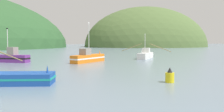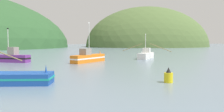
{
  "view_description": "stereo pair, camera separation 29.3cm",
  "coord_description": "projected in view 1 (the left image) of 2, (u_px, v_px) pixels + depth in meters",
  "views": [
    {
      "loc": [
        -14.04,
        -2.81,
        3.79
      ],
      "look_at": [
        -2.99,
        32.44,
        1.4
      ],
      "focal_mm": 36.41,
      "sensor_mm": 36.0,
      "label": 1
    },
    {
      "loc": [
        -13.76,
        -2.89,
        3.79
      ],
      "look_at": [
        -2.99,
        32.44,
        1.4
      ],
      "focal_mm": 36.41,
      "sensor_mm": 36.0,
      "label": 2
    }
  ],
  "objects": [
    {
      "name": "hill_far_center",
      "position": [
        146.0,
        47.0,
        163.69
      ],
      "size": [
        89.18,
        71.35,
        56.48
      ],
      "primitive_type": "ellipsoid",
      "color": "#516B38",
      "rests_on": "ground"
    },
    {
      "name": "fishing_boat_orange",
      "position": [
        88.0,
        58.0,
        41.19
      ],
      "size": [
        7.29,
        6.76,
        7.24
      ],
      "rotation": [
        0.0,
        0.0,
        0.73
      ],
      "color": "orange",
      "rests_on": "ground"
    },
    {
      "name": "fishing_boat_white",
      "position": [
        146.0,
        55.0,
        50.0
      ],
      "size": [
        8.52,
        7.19,
        5.43
      ],
      "rotation": [
        0.0,
        0.0,
        4.01
      ],
      "color": "white",
      "rests_on": "ground"
    },
    {
      "name": "fishing_boat_purple",
      "position": [
        10.0,
        58.0,
        41.02
      ],
      "size": [
        7.41,
        5.26,
        6.2
      ],
      "rotation": [
        0.0,
        0.0,
        2.62
      ],
      "color": "#6B2D84",
      "rests_on": "ground"
    },
    {
      "name": "channel_buoy",
      "position": [
        170.0,
        76.0,
        20.89
      ],
      "size": [
        0.8,
        0.8,
        1.41
      ],
      "color": "yellow",
      "rests_on": "ground"
    }
  ]
}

